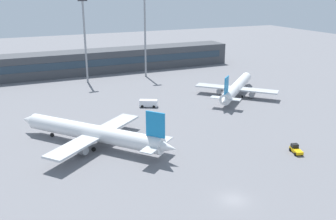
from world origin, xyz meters
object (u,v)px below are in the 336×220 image
baggage_tug_yellow (296,149)px  airplane_near (92,132)px  service_van_white (148,103)px  floodlight_tower_west (145,31)px  floodlight_tower_east (85,35)px  airplane_mid (237,87)px

baggage_tug_yellow → airplane_near: bearing=150.5°
service_van_white → floodlight_tower_west: 43.22m
floodlight_tower_west → floodlight_tower_east: floodlight_tower_west is taller
floodlight_tower_east → floodlight_tower_west: bearing=0.2°
airplane_mid → floodlight_tower_east: size_ratio=0.98×
airplane_mid → floodlight_tower_west: bearing=113.7°
airplane_near → floodlight_tower_west: 70.52m
baggage_tug_yellow → floodlight_tower_east: size_ratio=0.13×
airplane_mid → service_van_white: (-30.45, 0.49, -1.73)m
airplane_near → floodlight_tower_west: size_ratio=1.09×
airplane_near → baggage_tug_yellow: 44.09m
airplane_near → service_van_white: (21.92, 21.55, -1.98)m
baggage_tug_yellow → floodlight_tower_west: size_ratio=0.13×
airplane_near → service_van_white: airplane_near is taller
airplane_mid → service_van_white: bearing=179.1°
floodlight_tower_east → airplane_near: bearing=-102.1°
baggage_tug_yellow → floodlight_tower_west: (-2.60, 80.77, 16.76)m
airplane_near → service_van_white: size_ratio=6.09×
airplane_mid → floodlight_tower_east: 56.72m
floodlight_tower_west → baggage_tug_yellow: bearing=-88.2°
floodlight_tower_east → airplane_mid: bearing=-43.7°
floodlight_tower_west → floodlight_tower_east: (-23.02, -0.08, -0.46)m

